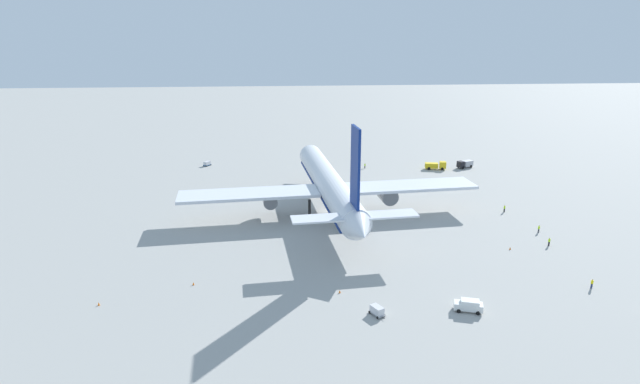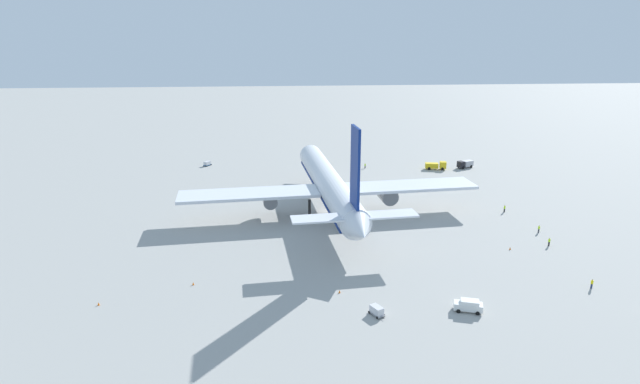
{
  "view_description": "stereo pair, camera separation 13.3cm",
  "coord_description": "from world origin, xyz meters",
  "px_view_note": "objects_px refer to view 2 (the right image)",
  "views": [
    {
      "loc": [
        -120.48,
        11.86,
        42.97
      ],
      "look_at": [
        -3.79,
        2.38,
        6.15
      ],
      "focal_mm": 29.02,
      "sensor_mm": 36.0,
      "label": 1
    },
    {
      "loc": [
        -120.49,
        11.72,
        42.97
      ],
      "look_at": [
        -3.79,
        2.38,
        6.15
      ],
      "focal_mm": 29.02,
      "sensor_mm": 36.0,
      "label": 2
    }
  ],
  "objects_px": {
    "service_truck_0": "(436,165)",
    "traffic_cone_0": "(470,189)",
    "traffic_cone_1": "(340,291)",
    "traffic_cone_3": "(510,248)",
    "ground_worker_3": "(505,209)",
    "ground_worker_4": "(592,284)",
    "traffic_cone_2": "(99,304)",
    "traffic_cone_4": "(193,284)",
    "baggage_cart_0": "(377,310)",
    "ground_worker_1": "(549,242)",
    "service_van": "(468,305)",
    "service_truck_2": "(465,164)",
    "airliner": "(330,185)",
    "ground_worker_0": "(539,229)",
    "baggage_cart_1": "(207,163)",
    "ground_worker_2": "(365,166)"
  },
  "relations": [
    {
      "from": "service_truck_0",
      "to": "traffic_cone_0",
      "type": "bearing_deg",
      "value": -171.77
    },
    {
      "from": "traffic_cone_1",
      "to": "traffic_cone_3",
      "type": "height_order",
      "value": "same"
    },
    {
      "from": "traffic_cone_3",
      "to": "traffic_cone_1",
      "type": "bearing_deg",
      "value": 112.54
    },
    {
      "from": "traffic_cone_0",
      "to": "traffic_cone_3",
      "type": "bearing_deg",
      "value": 170.66
    },
    {
      "from": "service_truck_0",
      "to": "ground_worker_3",
      "type": "xyz_separation_m",
      "value": [
        -41.43,
        -4.81,
        -0.4
      ]
    },
    {
      "from": "ground_worker_4",
      "to": "traffic_cone_1",
      "type": "distance_m",
      "value": 43.94
    },
    {
      "from": "traffic_cone_2",
      "to": "traffic_cone_4",
      "type": "distance_m",
      "value": 15.51
    },
    {
      "from": "baggage_cart_0",
      "to": "ground_worker_1",
      "type": "distance_m",
      "value": 47.4
    },
    {
      "from": "service_van",
      "to": "traffic_cone_2",
      "type": "height_order",
      "value": "service_van"
    },
    {
      "from": "traffic_cone_1",
      "to": "baggage_cart_0",
      "type": "bearing_deg",
      "value": -146.49
    },
    {
      "from": "traffic_cone_0",
      "to": "ground_worker_1",
      "type": "bearing_deg",
      "value": -177.02
    },
    {
      "from": "service_truck_0",
      "to": "traffic_cone_4",
      "type": "relative_size",
      "value": 12.35
    },
    {
      "from": "service_van",
      "to": "ground_worker_3",
      "type": "distance_m",
      "value": 51.83
    },
    {
      "from": "service_truck_0",
      "to": "service_truck_2",
      "type": "distance_m",
      "value": 10.08
    },
    {
      "from": "airliner",
      "to": "traffic_cone_0",
      "type": "xyz_separation_m",
      "value": [
        16.06,
        -41.4,
        -6.85
      ]
    },
    {
      "from": "ground_worker_1",
      "to": "traffic_cone_0",
      "type": "height_order",
      "value": "ground_worker_1"
    },
    {
      "from": "service_van",
      "to": "ground_worker_0",
      "type": "xyz_separation_m",
      "value": [
        31.43,
        -27.42,
        -0.17
      ]
    },
    {
      "from": "traffic_cone_1",
      "to": "airliner",
      "type": "bearing_deg",
      "value": -3.26
    },
    {
      "from": "traffic_cone_3",
      "to": "baggage_cart_1",
      "type": "bearing_deg",
      "value": 43.51
    },
    {
      "from": "service_truck_0",
      "to": "baggage_cart_0",
      "type": "bearing_deg",
      "value": 157.71
    },
    {
      "from": "baggage_cart_0",
      "to": "traffic_cone_1",
      "type": "distance_m",
      "value": 9.07
    },
    {
      "from": "airliner",
      "to": "service_truck_2",
      "type": "xyz_separation_m",
      "value": [
        39.59,
        -48.18,
        -5.79
      ]
    },
    {
      "from": "service_van",
      "to": "baggage_cart_0",
      "type": "height_order",
      "value": "service_van"
    },
    {
      "from": "baggage_cart_0",
      "to": "ground_worker_4",
      "type": "distance_m",
      "value": 39.31
    },
    {
      "from": "service_truck_0",
      "to": "baggage_cart_0",
      "type": "distance_m",
      "value": 93.52
    },
    {
      "from": "airliner",
      "to": "baggage_cart_1",
      "type": "height_order",
      "value": "airliner"
    },
    {
      "from": "ground_worker_0",
      "to": "ground_worker_3",
      "type": "bearing_deg",
      "value": 8.01
    },
    {
      "from": "airliner",
      "to": "traffic_cone_4",
      "type": "xyz_separation_m",
      "value": [
        -35.63,
        27.7,
        -6.85
      ]
    },
    {
      "from": "traffic_cone_1",
      "to": "service_truck_0",
      "type": "bearing_deg",
      "value": -27.14
    },
    {
      "from": "service_truck_2",
      "to": "ground_worker_0",
      "type": "distance_m",
      "value": 56.39
    },
    {
      "from": "traffic_cone_1",
      "to": "traffic_cone_2",
      "type": "relative_size",
      "value": 1.0
    },
    {
      "from": "ground_worker_0",
      "to": "traffic_cone_3",
      "type": "xyz_separation_m",
      "value": [
        -8.53,
        10.3,
        -0.59
      ]
    },
    {
      "from": "baggage_cart_1",
      "to": "ground_worker_4",
      "type": "height_order",
      "value": "ground_worker_4"
    },
    {
      "from": "service_truck_0",
      "to": "baggage_cart_1",
      "type": "relative_size",
      "value": 2.12
    },
    {
      "from": "traffic_cone_0",
      "to": "service_van",
      "type": "bearing_deg",
      "value": 159.57
    },
    {
      "from": "ground_worker_0",
      "to": "ground_worker_2",
      "type": "xyz_separation_m",
      "value": [
        58.32,
        29.3,
        -0.04
      ]
    },
    {
      "from": "ground_worker_4",
      "to": "traffic_cone_4",
      "type": "height_order",
      "value": "ground_worker_4"
    },
    {
      "from": "airliner",
      "to": "traffic_cone_1",
      "type": "height_order",
      "value": "airliner"
    },
    {
      "from": "service_van",
      "to": "ground_worker_2",
      "type": "distance_m",
      "value": 89.78
    },
    {
      "from": "service_truck_2",
      "to": "traffic_cone_0",
      "type": "bearing_deg",
      "value": 163.93
    },
    {
      "from": "baggage_cart_1",
      "to": "ground_worker_4",
      "type": "relative_size",
      "value": 1.83
    },
    {
      "from": "traffic_cone_0",
      "to": "traffic_cone_4",
      "type": "height_order",
      "value": "same"
    },
    {
      "from": "airliner",
      "to": "traffic_cone_4",
      "type": "distance_m",
      "value": 45.64
    },
    {
      "from": "ground_worker_4",
      "to": "traffic_cone_1",
      "type": "height_order",
      "value": "ground_worker_4"
    },
    {
      "from": "airliner",
      "to": "ground_worker_0",
      "type": "relative_size",
      "value": 42.32
    },
    {
      "from": "baggage_cart_1",
      "to": "traffic_cone_1",
      "type": "xyz_separation_m",
      "value": [
        -89.6,
        -33.6,
        -0.52
      ]
    },
    {
      "from": "service_truck_0",
      "to": "service_truck_2",
      "type": "relative_size",
      "value": 1.17
    },
    {
      "from": "ground_worker_1",
      "to": "ground_worker_0",
      "type": "bearing_deg",
      "value": -11.08
    },
    {
      "from": "service_van",
      "to": "traffic_cone_4",
      "type": "distance_m",
      "value": 46.89
    },
    {
      "from": "ground_worker_1",
      "to": "traffic_cone_2",
      "type": "bearing_deg",
      "value": 101.61
    }
  ]
}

